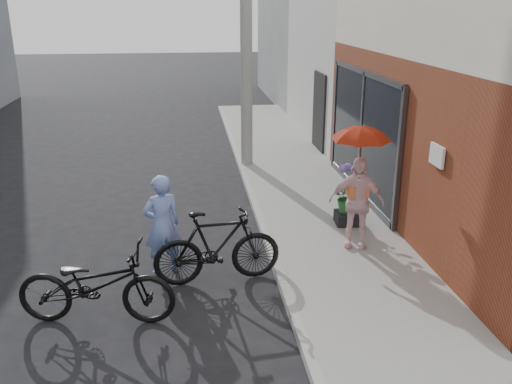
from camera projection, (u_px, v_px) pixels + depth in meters
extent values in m
plane|color=black|center=(217.00, 291.00, 7.66)|extent=(80.00, 80.00, 0.00)
cube|color=gray|center=(327.00, 225.00, 9.76)|extent=(2.20, 24.00, 0.12)
cube|color=#9E9E99|center=(263.00, 229.00, 9.62)|extent=(0.12, 24.00, 0.12)
cube|color=black|center=(362.00, 134.00, 10.87)|extent=(0.06, 3.80, 2.40)
cube|color=white|center=(437.00, 155.00, 7.62)|extent=(0.04, 0.40, 0.30)
cube|color=silver|center=(442.00, 16.00, 15.80)|extent=(8.00, 6.00, 7.00)
cube|color=slate|center=(366.00, 12.00, 22.35)|extent=(8.00, 8.00, 7.00)
cylinder|color=#9E9E99|center=(246.00, 20.00, 12.26)|extent=(0.28, 0.28, 7.00)
imported|color=#7A93D9|center=(162.00, 225.00, 7.94)|extent=(0.65, 0.53, 1.54)
imported|color=black|center=(96.00, 285.00, 6.76)|extent=(2.06, 0.98, 1.04)
imported|color=black|center=(217.00, 247.00, 7.75)|extent=(1.88, 0.71, 1.10)
imported|color=silver|center=(357.00, 202.00, 8.57)|extent=(0.95, 0.64, 1.49)
imported|color=red|center=(361.00, 132.00, 8.20)|extent=(0.88, 0.88, 0.77)
cube|color=black|center=(347.00, 218.00, 9.66)|extent=(0.43, 0.43, 0.21)
imported|color=#27612C|center=(348.00, 197.00, 9.53)|extent=(0.51, 0.45, 0.57)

